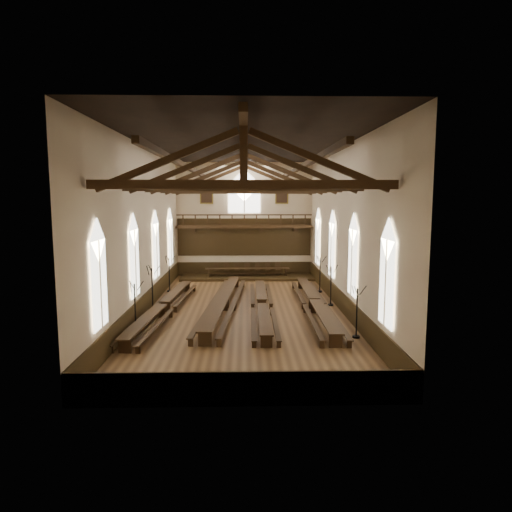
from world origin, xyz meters
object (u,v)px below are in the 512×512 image
Objects in this scene: candelabrum_left_far at (169,281)px; candelabrum_left_near at (135,318)px; dais at (247,277)px; high_table at (247,269)px; candelabrum_right_mid at (331,293)px; candelabrum_left_mid at (153,298)px; refectory_row_c at (262,304)px; refectory_row_a at (163,306)px; candelabrum_right_near at (356,322)px; candelabrum_right_far at (320,281)px; refectory_row_b at (224,300)px; refectory_row_d at (315,302)px.

candelabrum_left_near is at bearing -90.00° from candelabrum_left_far.
candelabrum_left_far is (-5.80, -5.51, 0.71)m from dais.
candelabrum_left_near reaches higher than high_table.
candelabrum_right_mid is at bearing -22.95° from candelabrum_left_far.
refectory_row_c is at bearing -0.95° from candelabrum_left_mid.
refectory_row_a is 1.03× the size of refectory_row_c.
candelabrum_right_near is (4.47, -5.20, 0.30)m from refectory_row_c.
candelabrum_right_mid is 4.24m from candelabrum_right_far.
dais is (1.54, 11.07, -0.49)m from refectory_row_b.
candelabrum_left_mid is 6.19m from candelabrum_left_far.
candelabrum_right_far is (0.00, 11.04, 0.02)m from candelabrum_right_near.
refectory_row_d is (5.61, -0.52, -0.03)m from refectory_row_b.
refectory_row_b is 6.89m from candelabrum_right_mid.
refectory_row_a is 10.58m from candelabrum_right_mid.
refectory_row_a is 11.41m from candelabrum_right_near.
candelabrum_right_far reaches higher than refectory_row_d.
dais is at bearing 94.02° from refectory_row_c.
refectory_row_a is at bearing -161.38° from refectory_row_b.
candelabrum_right_mid is 0.99× the size of candelabrum_right_far.
refectory_row_b is 6.57m from candelabrum_left_near.
candelabrum_left_far is (-0.00, 6.19, -0.06)m from candelabrum_left_mid.
candelabrum_left_near is 1.03× the size of candelabrum_right_mid.
refectory_row_a is 6.80m from candelabrum_left_far.
refectory_row_b is at bearing 18.62° from refectory_row_a.
refectory_row_c is (2.37, -0.74, -0.09)m from refectory_row_b.
candelabrum_right_far is at bearing 90.00° from candelabrum_right_near.
refectory_row_b is (3.53, 1.19, 0.06)m from refectory_row_a.
refectory_row_a is 0.95× the size of refectory_row_b.
refectory_row_d reaches higher than refectory_row_a.
candelabrum_right_far is (5.30, -5.97, 0.04)m from high_table.
candelabrum_right_far reaches higher than refectory_row_c.
candelabrum_right_far is (5.30, -5.97, 0.72)m from dais.
refectory_row_b is at bearing -97.92° from high_table.
candelabrum_left_mid is at bearing -179.38° from refectory_row_d.
refectory_row_c is at bearing 130.64° from candelabrum_right_near.
refectory_row_a is at bearing -175.60° from refectory_row_c.
candelabrum_left_far reaches higher than refectory_row_d.
refectory_row_d is 5.43× the size of candelabrum_left_far.
refectory_row_d is at bearing 3.83° from refectory_row_c.
dais is 17.83m from candelabrum_right_near.
candelabrum_right_mid reaches higher than refectory_row_d.
refectory_row_d is 5.56m from candelabrum_right_near.
candelabrum_left_far is at bearing 90.00° from candelabrum_left_near.
refectory_row_a is 5.19× the size of candelabrum_left_near.
candelabrum_right_mid is at bearing -62.59° from dais.
refectory_row_d is 1.28× the size of dais.
candelabrum_left_far is 1.02× the size of candelabrum_right_near.
refectory_row_d is at bearing -131.70° from candelabrum_right_mid.
refectory_row_a is at bearing 79.15° from candelabrum_left_near.
candelabrum_left_near is 10.55m from candelabrum_left_far.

